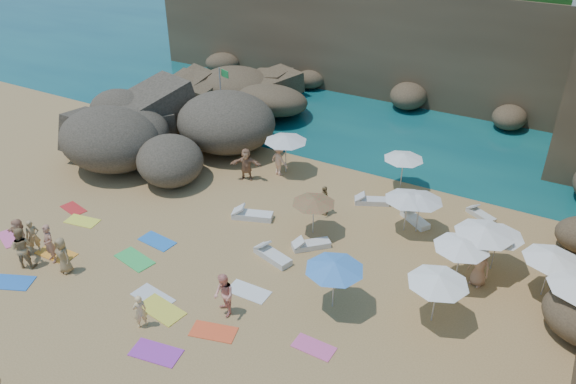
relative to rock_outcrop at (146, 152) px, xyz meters
The scene contains 48 objects.
ground 11.30m from the rock_outcrop, 31.67° to the right, with size 120.00×120.00×0.00m, color tan.
seawater 25.92m from the rock_outcrop, 68.22° to the left, with size 120.00×120.00×0.00m, color #0C4751.
cliff_back 22.68m from the rock_outcrop, 58.64° to the left, with size 44.00×8.00×8.00m, color brown.
rock_promontory 10.16m from the rock_outcrop, 97.82° to the left, with size 12.00×7.00×2.00m, color brown, non-canonical shape.
marina_masts 25.21m from the rock_outcrop, 105.96° to the left, with size 3.10×0.10×6.00m.
rock_outcrop is the anchor object (origin of this frame).
flag_pole 6.27m from the rock_outcrop, 66.76° to the left, with size 0.79×0.29×4.15m.
parasol_0 15.56m from the rock_outcrop, 13.13° to the left, with size 2.14×2.14×2.03m.
parasol_1 17.22m from the rock_outcrop, ahead, with size 2.15×2.15×2.03m.
parasol_2 20.57m from the rock_outcrop, ahead, with size 2.47×2.47×2.34m.
parasol_3 23.24m from the rock_outcrop, ahead, with size 2.25×2.25×2.13m.
parasol_5 9.20m from the rock_outcrop, 12.71° to the left, with size 2.41×2.41×2.28m.
parasol_6 13.27m from the rock_outcrop, 11.94° to the right, with size 2.07×2.07×1.95m.
parasol_7 21.01m from the rock_outcrop, ahead, with size 2.16×2.16×2.04m.
parasol_8 16.71m from the rock_outcrop, ahead, with size 2.18×2.18×2.06m.
parasol_9 20.51m from the rock_outcrop, 16.48° to the right, with size 2.33×2.33×2.20m.
parasol_10 17.46m from the rock_outcrop, 23.59° to the right, with size 2.33×2.33×2.21m.
parasol_11 20.10m from the rock_outcrop, ahead, with size 2.29×2.29×2.16m.
lounger_0 10.15m from the rock_outcrop, 17.61° to the right, with size 2.00×0.67×0.31m, color silver.
lounger_1 19.73m from the rock_outcrop, ahead, with size 1.53×0.51×0.24m, color silver.
lounger_2 14.36m from the rock_outcrop, ahead, with size 1.76×0.59×0.27m, color silver.
lounger_3 13.39m from the rock_outcrop, 23.95° to the right, with size 1.90×0.63×0.30m, color silver.
lounger_4 16.84m from the rock_outcrop, ahead, with size 1.71×0.57×0.27m, color white.
lounger_5 13.88m from the rock_outcrop, 16.01° to the right, with size 1.75×0.58×0.27m, color silver.
towel_0 12.71m from the rock_outcrop, 74.52° to the right, with size 1.90×0.95×0.03m, color blue.
towel_1 10.11m from the rock_outcrop, 86.52° to the right, with size 1.59×0.80×0.03m, color pink.
towel_2 10.50m from the rock_outcrop, 70.52° to the right, with size 1.83×0.91×0.03m, color orange.
towel_4 7.82m from the rock_outcrop, 71.43° to the right, with size 1.64×0.82×0.03m, color #F4F040.
towel_5 14.76m from the rock_outcrop, 32.12° to the right, with size 1.76×0.88×0.03m, color white.
towel_6 16.75m from the rock_outcrop, 47.20° to the right, with size 1.83×0.91×0.03m, color purple.
towel_7 6.91m from the rock_outcrop, 79.79° to the right, with size 1.46×0.73×0.03m, color red.
towel_8 9.73m from the rock_outcrop, 45.33° to the right, with size 1.75×0.87×0.03m, color blue.
towel_9 18.70m from the rock_outcrop, 29.73° to the right, with size 1.55×0.77×0.03m, color #E45899.
towel_10 16.34m from the rock_outcrop, 39.64° to the right, with size 1.72×0.86×0.03m, color #FF5528.
towel_11 10.93m from the rock_outcrop, 50.94° to the right, with size 1.86×0.93×0.03m, color green.
towel_12 14.51m from the rock_outcrop, 46.03° to the right, with size 1.94×0.97×0.03m, color yellow.
towel_13 13.69m from the rock_outcrop, 47.22° to the right, with size 1.79×0.90×0.03m, color silver.
person_stand_0 10.52m from the rock_outcrop, 75.88° to the right, with size 0.59×0.39×1.62m, color tan.
person_stand_1 11.57m from the rock_outcrop, 74.67° to the right, with size 0.95×0.74×1.95m, color tan.
person_stand_2 8.76m from the rock_outcrop, ahead, with size 1.22×0.50×1.89m, color #F9B98D.
person_stand_3 12.64m from the rock_outcrop, ahead, with size 0.92×0.38×1.58m, color #967A4B.
person_stand_4 20.77m from the rock_outcrop, ahead, with size 0.91×0.49×1.85m, color tan.
person_stand_5 7.30m from the rock_outcrop, ahead, with size 1.73×0.50×1.86m, color #AE7B57.
person_stand_6 15.24m from the rock_outcrop, 48.90° to the right, with size 0.54×0.35×1.47m, color #F7D08C.
person_lie_2 11.64m from the rock_outcrop, 65.07° to the right, with size 0.82×1.68×0.45m, color #97774B.
person_lie_3 10.83m from the rock_outcrop, 77.99° to the right, with size 1.67×1.80×0.48m, color tan.
person_lie_4 11.00m from the rock_outcrop, 69.75° to the right, with size 0.67×1.84×0.44m, color #B7785B.
person_lie_5 15.57m from the rock_outcrop, 37.15° to the right, with size 0.90×1.85×0.70m, color #F29E89.
Camera 1 is at (12.99, -16.67, 15.29)m, focal length 35.00 mm.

